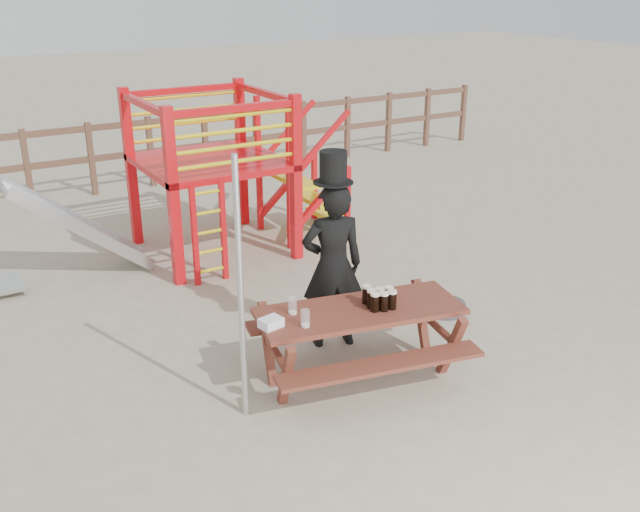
# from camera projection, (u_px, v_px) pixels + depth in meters

# --- Properties ---
(ground) EXTENTS (60.00, 60.00, 0.00)m
(ground) POSITION_uv_depth(u_px,v_px,m) (351.00, 375.00, 6.54)
(ground) COLOR tan
(ground) RESTS_ON ground
(back_fence) EXTENTS (15.09, 0.09, 1.20)m
(back_fence) POSITION_uv_depth(u_px,v_px,m) (121.00, 147.00, 11.85)
(back_fence) COLOR brown
(back_fence) RESTS_ON ground
(playground_fort) EXTENTS (4.71, 1.84, 2.10)m
(playground_fort) POSITION_uv_depth(u_px,v_px,m) (206.00, 173.00, 9.06)
(playground_fort) COLOR red
(playground_fort) RESTS_ON ground
(picnic_table) EXTENTS (2.03, 1.59, 0.70)m
(picnic_table) POSITION_uv_depth(u_px,v_px,m) (359.00, 335.00, 6.34)
(picnic_table) COLOR brown
(picnic_table) RESTS_ON ground
(man_with_hat) EXTENTS (0.69, 0.56, 1.95)m
(man_with_hat) POSITION_uv_depth(u_px,v_px,m) (333.00, 262.00, 6.80)
(man_with_hat) COLOR black
(man_with_hat) RESTS_ON ground
(metal_pole) EXTENTS (0.05, 0.05, 2.22)m
(metal_pole) POSITION_uv_depth(u_px,v_px,m) (241.00, 293.00, 5.56)
(metal_pole) COLOR #B2B2B7
(metal_pole) RESTS_ON ground
(parasol_base) EXTENTS (0.46, 0.46, 0.19)m
(parasol_base) POSITION_uv_depth(u_px,v_px,m) (444.00, 307.00, 7.76)
(parasol_base) COLOR #3B3B40
(parasol_base) RESTS_ON ground
(paper_bag) EXTENTS (0.20, 0.17, 0.08)m
(paper_bag) POSITION_uv_depth(u_px,v_px,m) (271.00, 323.00, 5.91)
(paper_bag) COLOR white
(paper_bag) RESTS_ON picnic_table
(stout_pints) EXTENTS (0.26, 0.29, 0.17)m
(stout_pints) POSITION_uv_depth(u_px,v_px,m) (380.00, 298.00, 6.24)
(stout_pints) COLOR black
(stout_pints) RESTS_ON picnic_table
(empty_glasses) EXTENTS (0.10, 0.34, 0.15)m
(empty_glasses) POSITION_uv_depth(u_px,v_px,m) (299.00, 313.00, 6.02)
(empty_glasses) COLOR silver
(empty_glasses) RESTS_ON picnic_table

